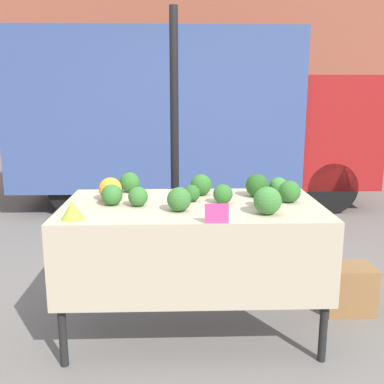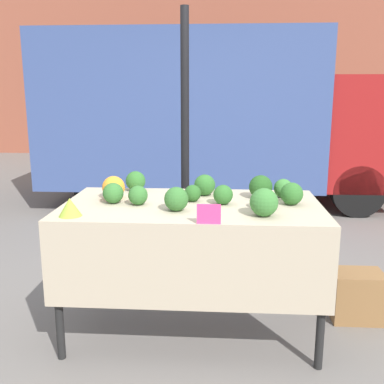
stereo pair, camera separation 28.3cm
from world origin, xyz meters
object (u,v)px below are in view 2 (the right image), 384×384
Objects in this scene: orange_cauliflower at (114,187)px; parked_truck at (210,114)px; price_sign at (209,214)px; produce_crate at (357,296)px.

parked_truck is at bearing 81.68° from orange_cauliflower.
price_sign is 1.49m from produce_crate.
orange_cauliflower reaches higher than price_sign.
price_sign is (0.68, -0.58, -0.02)m from orange_cauliflower.
price_sign reaches higher than produce_crate.
parked_truck reaches higher than produce_crate.
orange_cauliflower is 1.92m from produce_crate.
price_sign is at bearing -147.14° from produce_crate.
orange_cauliflower is at bearing -176.36° from produce_crate.
parked_truck reaches higher than price_sign.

